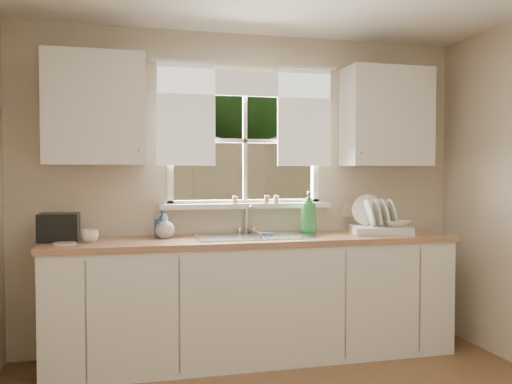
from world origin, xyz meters
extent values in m
cube|color=beige|center=(0.00, 2.00, 0.57)|extent=(3.60, 0.02, 1.15)
cube|color=beige|center=(0.00, 2.00, 2.33)|extent=(3.60, 0.02, 0.35)
cube|color=beige|center=(-1.20, 2.00, 1.65)|extent=(1.20, 0.02, 1.00)
cube|color=beige|center=(1.20, 2.00, 1.65)|extent=(1.20, 0.02, 1.00)
cube|color=white|center=(0.00, 2.02, 1.15)|extent=(1.30, 0.06, 0.05)
cube|color=white|center=(0.00, 2.02, 2.15)|extent=(1.30, 0.06, 0.05)
cube|color=white|center=(-0.60, 2.02, 1.65)|extent=(0.05, 0.06, 1.05)
cube|color=white|center=(0.60, 2.02, 1.65)|extent=(0.05, 0.06, 1.05)
cube|color=white|center=(0.00, 2.02, 1.65)|extent=(0.03, 0.04, 1.00)
cube|color=white|center=(0.00, 2.02, 1.65)|extent=(1.20, 0.04, 0.03)
cube|color=white|center=(0.00, 1.96, 1.13)|extent=(1.38, 0.14, 0.04)
cylinder|color=white|center=(0.00, 1.94, 2.25)|extent=(1.50, 0.02, 0.02)
cube|color=white|center=(-0.48, 1.95, 1.85)|extent=(0.45, 0.02, 0.80)
cube|color=white|center=(0.48, 1.95, 1.85)|extent=(0.45, 0.02, 0.80)
cube|color=white|center=(0.00, 1.95, 2.10)|extent=(1.40, 0.02, 0.20)
cube|color=silver|center=(0.00, 1.68, 0.43)|extent=(3.00, 0.62, 0.87)
cube|color=#A47252|center=(0.00, 1.68, 0.89)|extent=(3.04, 0.65, 0.04)
cube|color=silver|center=(-1.15, 1.82, 1.85)|extent=(0.70, 0.33, 0.80)
cube|color=silver|center=(1.15, 1.82, 1.85)|extent=(0.70, 0.33, 0.80)
cube|color=beige|center=(0.88, 1.99, 1.08)|extent=(0.08, 0.01, 0.12)
cylinder|color=brown|center=(0.24, 1.94, 1.18)|extent=(0.04, 0.04, 0.06)
cylinder|color=brown|center=(0.16, 1.94, 1.18)|extent=(0.04, 0.04, 0.06)
cylinder|color=brown|center=(-0.10, 1.94, 1.18)|extent=(0.04, 0.04, 0.06)
cube|color=#335421|center=(0.00, 7.00, -0.02)|extent=(20.00, 10.00, 0.02)
cube|color=#9D7D57|center=(0.00, 5.00, 0.90)|extent=(8.00, 0.10, 1.80)
cube|color=#5B1314|center=(-1.20, 8.50, 1.10)|extent=(3.00, 3.00, 2.20)
cube|color=black|center=(-1.20, 8.50, 2.35)|extent=(3.20, 3.20, 0.30)
cylinder|color=#423021|center=(1.40, 8.00, 1.60)|extent=(0.36, 0.36, 3.20)
sphere|color=#214716|center=(1.40, 8.00, 4.00)|extent=(4.00, 4.00, 4.00)
sphere|color=#214716|center=(0.30, 9.50, 4.50)|extent=(3.20, 3.20, 3.20)
cube|color=#B7B7BC|center=(0.00, 1.71, 0.83)|extent=(0.84, 0.46, 0.18)
cube|color=#B7B7BC|center=(0.00, 1.71, 0.92)|extent=(0.88, 0.50, 0.01)
cube|color=#B7B7BC|center=(0.00, 1.71, 0.89)|extent=(0.02, 0.41, 0.14)
cylinder|color=silver|center=(0.00, 1.96, 1.02)|extent=(0.03, 0.03, 0.22)
cylinder|color=silver|center=(0.00, 1.88, 1.13)|extent=(0.02, 0.18, 0.02)
sphere|color=silver|center=(-0.06, 1.96, 0.94)|extent=(0.05, 0.05, 0.05)
sphere|color=silver|center=(0.06, 1.96, 0.94)|extent=(0.05, 0.05, 0.05)
cube|color=silver|center=(1.02, 1.65, 0.94)|extent=(0.50, 0.42, 0.06)
cylinder|color=white|center=(0.97, 1.77, 1.09)|extent=(0.27, 0.13, 0.25)
cylinder|color=white|center=(0.93, 1.67, 1.08)|extent=(0.11, 0.23, 0.22)
cylinder|color=white|center=(0.99, 1.66, 1.08)|extent=(0.11, 0.23, 0.22)
cylinder|color=white|center=(1.04, 1.65, 1.08)|extent=(0.11, 0.23, 0.22)
cylinder|color=white|center=(1.10, 1.63, 1.08)|extent=(0.11, 0.23, 0.22)
imported|color=white|center=(1.14, 1.61, 0.99)|extent=(0.26, 0.26, 0.05)
imported|color=#2E8D40|center=(0.46, 1.78, 1.08)|extent=(0.15, 0.15, 0.34)
imported|color=#315CB7|center=(-0.68, 1.82, 1.01)|extent=(0.12, 0.12, 0.20)
imported|color=beige|center=(-0.66, 1.79, 1.00)|extent=(0.18, 0.18, 0.18)
cylinder|color=white|center=(-1.34, 1.60, 0.92)|extent=(0.16, 0.16, 0.01)
imported|color=silver|center=(-1.18, 1.66, 0.95)|extent=(0.13, 0.13, 0.09)
cube|color=black|center=(-1.40, 1.77, 1.01)|extent=(0.27, 0.24, 0.20)
camera|label=1|loc=(-0.97, -2.24, 1.39)|focal=38.00mm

